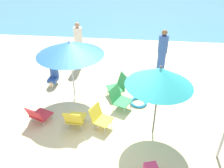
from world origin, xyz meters
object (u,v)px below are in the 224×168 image
at_px(beach_chair_b, 119,85).
at_px(swim_ring, 138,102).
at_px(umbrella_teal, 160,77).
at_px(beach_chair_a, 119,98).
at_px(beach_chair_d, 100,117).
at_px(person_c, 162,53).
at_px(umbrella_blue, 70,48).
at_px(beach_chair_c, 75,118).
at_px(beach_chair_e, 38,115).
at_px(person_a, 54,73).
at_px(person_b, 79,45).

distance_m(beach_chair_b, swim_ring, 0.82).
height_order(umbrella_teal, beach_chair_a, umbrella_teal).
height_order(beach_chair_d, person_c, person_c).
bearing_deg(swim_ring, umbrella_blue, 179.22).
distance_m(umbrella_teal, beach_chair_a, 1.87).
xyz_separation_m(beach_chair_c, person_c, (2.40, 3.25, 0.52)).
distance_m(beach_chair_b, beach_chair_e, 2.57).
xyz_separation_m(umbrella_blue, person_a, (-0.94, 0.86, -1.30)).
height_order(umbrella_blue, person_b, umbrella_blue).
relative_size(beach_chair_a, person_c, 0.42).
bearing_deg(person_b, umbrella_teal, 117.15).
bearing_deg(beach_chair_b, umbrella_blue, -12.49).
relative_size(beach_chair_b, person_b, 0.43).
distance_m(beach_chair_b, person_b, 2.66).
height_order(beach_chair_b, swim_ring, beach_chair_b).
height_order(umbrella_blue, beach_chair_e, umbrella_blue).
height_order(person_c, swim_ring, person_c).
relative_size(beach_chair_a, person_b, 0.41).
xyz_separation_m(beach_chair_d, person_c, (1.78, 3.13, 0.52)).
bearing_deg(umbrella_blue, person_c, 35.02).
bearing_deg(beach_chair_a, person_a, 177.81).
height_order(umbrella_blue, person_a, umbrella_blue).
distance_m(beach_chair_c, swim_ring, 2.10).
bearing_deg(beach_chair_c, person_a, 33.22).
bearing_deg(umbrella_teal, person_c, 83.14).
distance_m(beach_chair_a, person_c, 2.66).
height_order(beach_chair_e, person_b, person_b).
bearing_deg(beach_chair_e, beach_chair_a, -45.76).
xyz_separation_m(umbrella_teal, person_a, (-3.31, 2.11, -1.25)).
relative_size(umbrella_blue, beach_chair_a, 2.77).
height_order(beach_chair_c, beach_chair_d, beach_chair_c).
bearing_deg(beach_chair_b, umbrella_teal, 94.29).
bearing_deg(person_b, person_c, 162.31).
height_order(umbrella_blue, beach_chair_b, umbrella_blue).
bearing_deg(beach_chair_d, beach_chair_e, -155.81).
bearing_deg(person_a, beach_chair_e, 10.89).
distance_m(beach_chair_d, person_b, 3.82).
xyz_separation_m(beach_chair_b, swim_ring, (0.64, -0.40, -0.33)).
relative_size(beach_chair_e, person_c, 0.39).
bearing_deg(beach_chair_e, umbrella_teal, -70.11).
xyz_separation_m(umbrella_teal, swim_ring, (-0.39, 1.23, -1.61)).
bearing_deg(umbrella_blue, person_a, 137.43).
bearing_deg(umbrella_teal, beach_chair_b, 122.25).
height_order(person_b, person_c, person_b).
height_order(beach_chair_a, beach_chair_d, beach_chair_a).
height_order(beach_chair_d, swim_ring, beach_chair_d).
relative_size(umbrella_blue, beach_chair_c, 3.05).
distance_m(person_b, person_c, 3.16).
distance_m(beach_chair_a, beach_chair_b, 0.68).
distance_m(beach_chair_b, beach_chair_c, 1.97).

